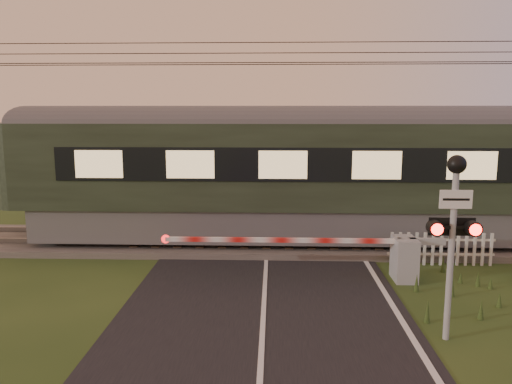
{
  "coord_description": "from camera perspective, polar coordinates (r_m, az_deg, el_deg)",
  "views": [
    {
      "loc": [
        0.2,
        -8.56,
        4.13
      ],
      "look_at": [
        -0.23,
        3.2,
        2.21
      ],
      "focal_mm": 35.0,
      "sensor_mm": 36.0,
      "label": 1
    }
  ],
  "objects": [
    {
      "name": "ground",
      "position": [
        9.51,
        0.7,
        -16.47
      ],
      "size": [
        160.0,
        160.0,
        0.0
      ],
      "primitive_type": "plane",
      "color": "#223815",
      "rests_on": "ground"
    },
    {
      "name": "road",
      "position": [
        9.29,
        0.78,
        -17.04
      ],
      "size": [
        6.0,
        140.0,
        0.03
      ],
      "color": "black",
      "rests_on": "ground"
    },
    {
      "name": "track_bed",
      "position": [
        15.6,
        1.28,
        -5.83
      ],
      "size": [
        140.0,
        3.4,
        0.39
      ],
      "color": "#47423D",
      "rests_on": "ground"
    },
    {
      "name": "overhead_wires",
      "position": [
        15.15,
        1.36,
        15.32
      ],
      "size": [
        120.0,
        0.62,
        0.62
      ],
      "color": "black",
      "rests_on": "ground"
    },
    {
      "name": "boom_gate",
      "position": [
        12.78,
        15.07,
        -7.09
      ],
      "size": [
        6.97,
        0.82,
        1.09
      ],
      "color": "gray",
      "rests_on": "ground"
    },
    {
      "name": "crossing_signal",
      "position": [
        9.42,
        21.66,
        -2.44
      ],
      "size": [
        0.86,
        0.35,
        3.38
      ],
      "color": "gray",
      "rests_on": "ground"
    },
    {
      "name": "picket_fence",
      "position": [
        14.39,
        20.4,
        -6.11
      ],
      "size": [
        2.87,
        0.08,
        0.9
      ],
      "color": "silver",
      "rests_on": "ground"
    }
  ]
}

